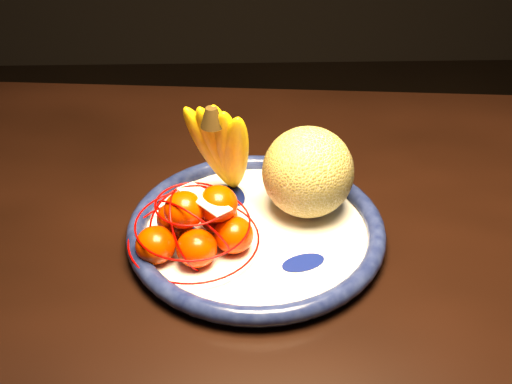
{
  "coord_description": "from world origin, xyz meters",
  "views": [
    {
      "loc": [
        0.15,
        -0.72,
        1.33
      ],
      "look_at": [
        0.17,
        -0.04,
        0.84
      ],
      "focal_mm": 45.0,
      "sensor_mm": 36.0,
      "label": 1
    }
  ],
  "objects_px": {
    "cantaloupe": "(308,172)",
    "banana_bunch": "(224,146)",
    "mandarin_bag": "(197,226)",
    "fruit_bowl": "(256,230)",
    "dining_table": "(184,284)"
  },
  "relations": [
    {
      "from": "banana_bunch",
      "to": "mandarin_bag",
      "type": "bearing_deg",
      "value": -85.11
    },
    {
      "from": "dining_table",
      "to": "mandarin_bag",
      "type": "height_order",
      "value": "mandarin_bag"
    },
    {
      "from": "banana_bunch",
      "to": "mandarin_bag",
      "type": "xyz_separation_m",
      "value": [
        -0.03,
        -0.1,
        -0.06
      ]
    },
    {
      "from": "banana_bunch",
      "to": "dining_table",
      "type": "bearing_deg",
      "value": -105.15
    },
    {
      "from": "cantaloupe",
      "to": "fruit_bowl",
      "type": "bearing_deg",
      "value": -147.03
    },
    {
      "from": "dining_table",
      "to": "cantaloupe",
      "type": "relative_size",
      "value": 12.93
    },
    {
      "from": "dining_table",
      "to": "fruit_bowl",
      "type": "relative_size",
      "value": 4.66
    },
    {
      "from": "dining_table",
      "to": "mandarin_bag",
      "type": "relative_size",
      "value": 9.16
    },
    {
      "from": "dining_table",
      "to": "cantaloupe",
      "type": "distance_m",
      "value": 0.24
    },
    {
      "from": "cantaloupe",
      "to": "banana_bunch",
      "type": "height_order",
      "value": "banana_bunch"
    },
    {
      "from": "cantaloupe",
      "to": "banana_bunch",
      "type": "distance_m",
      "value": 0.12
    },
    {
      "from": "cantaloupe",
      "to": "mandarin_bag",
      "type": "distance_m",
      "value": 0.17
    },
    {
      "from": "banana_bunch",
      "to": "mandarin_bag",
      "type": "relative_size",
      "value": 1.0
    },
    {
      "from": "cantaloupe",
      "to": "banana_bunch",
      "type": "relative_size",
      "value": 0.71
    },
    {
      "from": "fruit_bowl",
      "to": "cantaloupe",
      "type": "bearing_deg",
      "value": 32.97
    }
  ]
}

